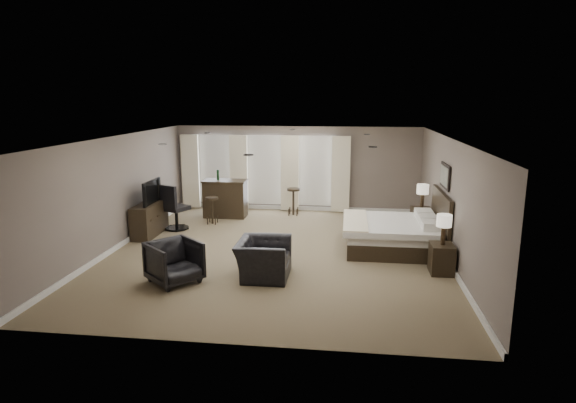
# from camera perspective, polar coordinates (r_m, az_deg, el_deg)

# --- Properties ---
(room) EXTENTS (7.60, 8.60, 2.64)m
(room) POSITION_cam_1_polar(r_m,az_deg,el_deg) (10.74, -1.33, 0.62)
(room) COLOR #716247
(room) RESTS_ON ground
(window_bay) EXTENTS (5.25, 0.20, 2.30)m
(window_bay) POSITION_cam_1_polar(r_m,az_deg,el_deg) (14.90, -2.81, 3.52)
(window_bay) COLOR silver
(window_bay) RESTS_ON room
(bed) EXTENTS (2.17, 2.07, 1.38)m
(bed) POSITION_cam_1_polar(r_m,az_deg,el_deg) (11.32, 12.13, -2.21)
(bed) COLOR silver
(bed) RESTS_ON ground
(nightstand_near) EXTENTS (0.45, 0.55, 0.60)m
(nightstand_near) POSITION_cam_1_polar(r_m,az_deg,el_deg) (10.18, 17.73, -6.48)
(nightstand_near) COLOR black
(nightstand_near) RESTS_ON ground
(nightstand_far) EXTENTS (0.50, 0.61, 0.67)m
(nightstand_far) POSITION_cam_1_polar(r_m,az_deg,el_deg) (12.91, 15.47, -2.23)
(nightstand_far) COLOR black
(nightstand_far) RESTS_ON ground
(lamp_near) EXTENTS (0.30, 0.30, 0.61)m
(lamp_near) POSITION_cam_1_polar(r_m,az_deg,el_deg) (10.00, 17.96, -3.19)
(lamp_near) COLOR beige
(lamp_near) RESTS_ON nightstand_near
(lamp_far) EXTENTS (0.30, 0.30, 0.63)m
(lamp_far) POSITION_cam_1_polar(r_m,az_deg,el_deg) (12.77, 15.63, 0.58)
(lamp_far) COLOR beige
(lamp_far) RESTS_ON nightstand_far
(wall_art) EXTENTS (0.04, 0.96, 0.56)m
(wall_art) POSITION_cam_1_polar(r_m,az_deg,el_deg) (11.27, 18.06, 2.90)
(wall_art) COLOR slate
(wall_art) RESTS_ON room
(dresser) EXTENTS (0.46, 1.42, 0.82)m
(dresser) POSITION_cam_1_polar(r_m,az_deg,el_deg) (12.82, -16.08, -2.01)
(dresser) COLOR black
(dresser) RESTS_ON ground
(tv) EXTENTS (0.60, 1.05, 0.14)m
(tv) POSITION_cam_1_polar(r_m,az_deg,el_deg) (12.71, -16.21, 0.09)
(tv) COLOR black
(tv) RESTS_ON dresser
(armchair_near) EXTENTS (0.74, 1.14, 0.99)m
(armchair_near) POSITION_cam_1_polar(r_m,az_deg,el_deg) (9.47, -2.94, -6.04)
(armchair_near) COLOR black
(armchair_near) RESTS_ON ground
(armchair_far) EXTENTS (1.18, 1.19, 0.89)m
(armchair_far) POSITION_cam_1_polar(r_m,az_deg,el_deg) (9.43, -13.32, -6.77)
(armchair_far) COLOR black
(armchair_far) RESTS_ON ground
(bar_counter) EXTENTS (1.27, 0.66, 1.11)m
(bar_counter) POSITION_cam_1_polar(r_m,az_deg,el_deg) (14.26, -7.43, 0.37)
(bar_counter) COLOR black
(bar_counter) RESTS_ON ground
(bar_stool_left) EXTENTS (0.36, 0.36, 0.76)m
(bar_stool_left) POSITION_cam_1_polar(r_m,az_deg,el_deg) (13.56, -8.97, -1.05)
(bar_stool_left) COLOR black
(bar_stool_left) RESTS_ON ground
(bar_stool_right) EXTENTS (0.45, 0.45, 0.81)m
(bar_stool_right) POSITION_cam_1_polar(r_m,az_deg,el_deg) (14.36, 0.64, -0.03)
(bar_stool_right) COLOR black
(bar_stool_right) RESTS_ON ground
(desk_chair) EXTENTS (0.83, 0.83, 1.23)m
(desk_chair) POSITION_cam_1_polar(r_m,az_deg,el_deg) (13.11, -13.13, -0.62)
(desk_chair) COLOR black
(desk_chair) RESTS_ON ground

